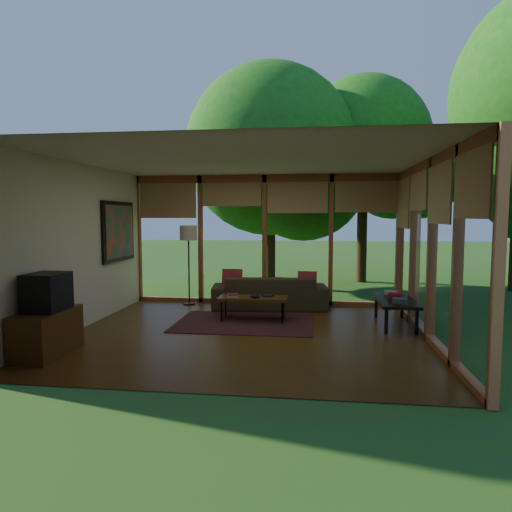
# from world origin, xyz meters

# --- Properties ---
(floor) EXTENTS (5.50, 5.50, 0.00)m
(floor) POSITION_xyz_m (0.00, 0.00, 0.00)
(floor) COLOR brown
(floor) RESTS_ON ground
(ceiling) EXTENTS (5.50, 5.50, 0.00)m
(ceiling) POSITION_xyz_m (0.00, 0.00, 2.70)
(ceiling) COLOR white
(ceiling) RESTS_ON ground
(wall_left) EXTENTS (0.04, 5.00, 2.70)m
(wall_left) POSITION_xyz_m (-2.75, 0.00, 1.35)
(wall_left) COLOR silver
(wall_left) RESTS_ON ground
(wall_front) EXTENTS (5.50, 0.04, 2.70)m
(wall_front) POSITION_xyz_m (0.00, -2.50, 1.35)
(wall_front) COLOR silver
(wall_front) RESTS_ON ground
(window_wall_back) EXTENTS (5.50, 0.12, 2.70)m
(window_wall_back) POSITION_xyz_m (0.00, 2.50, 1.35)
(window_wall_back) COLOR #A45732
(window_wall_back) RESTS_ON ground
(window_wall_right) EXTENTS (0.12, 5.00, 2.70)m
(window_wall_right) POSITION_xyz_m (2.75, 0.00, 1.35)
(window_wall_right) COLOR #A45732
(window_wall_right) RESTS_ON ground
(tree_nw) EXTENTS (4.34, 4.34, 5.69)m
(tree_nw) POSITION_xyz_m (-0.11, 4.82, 3.51)
(tree_nw) COLOR #382414
(tree_nw) RESTS_ON ground
(tree_ne) EXTENTS (3.66, 3.66, 5.70)m
(tree_ne) POSITION_xyz_m (2.36, 6.16, 3.86)
(tree_ne) COLOR #382414
(tree_ne) RESTS_ON ground
(rug) EXTENTS (2.35, 1.67, 0.01)m
(rug) POSITION_xyz_m (-0.14, 0.67, 0.01)
(rug) COLOR maroon
(rug) RESTS_ON floor
(sofa) EXTENTS (2.35, 1.15, 0.66)m
(sofa) POSITION_xyz_m (0.16, 2.00, 0.33)
(sofa) COLOR #3D341E
(sofa) RESTS_ON floor
(pillow_left) EXTENTS (0.39, 0.21, 0.41)m
(pillow_left) POSITION_xyz_m (-0.59, 1.95, 0.58)
(pillow_left) COLOR maroon
(pillow_left) RESTS_ON sofa
(pillow_right) EXTENTS (0.37, 0.20, 0.39)m
(pillow_right) POSITION_xyz_m (0.91, 1.95, 0.57)
(pillow_right) COLOR maroon
(pillow_right) RESTS_ON sofa
(ct_book_lower) EXTENTS (0.22, 0.18, 0.03)m
(ct_book_lower) POSITION_xyz_m (-0.38, 0.83, 0.44)
(ct_book_lower) COLOR #ABA49B
(ct_book_lower) RESTS_ON coffee_table
(ct_book_upper) EXTENTS (0.20, 0.17, 0.03)m
(ct_book_upper) POSITION_xyz_m (-0.38, 0.83, 0.47)
(ct_book_upper) COLOR maroon
(ct_book_upper) RESTS_ON coffee_table
(ct_book_side) EXTENTS (0.22, 0.19, 0.03)m
(ct_book_side) POSITION_xyz_m (0.22, 0.96, 0.44)
(ct_book_side) COLOR black
(ct_book_side) RESTS_ON coffee_table
(ct_bowl) EXTENTS (0.16, 0.16, 0.07)m
(ct_bowl) POSITION_xyz_m (0.02, 0.78, 0.46)
(ct_bowl) COLOR black
(ct_bowl) RESTS_ON coffee_table
(media_cabinet) EXTENTS (0.50, 1.00, 0.60)m
(media_cabinet) POSITION_xyz_m (-2.47, -1.46, 0.30)
(media_cabinet) COLOR #563517
(media_cabinet) RESTS_ON floor
(television) EXTENTS (0.45, 0.55, 0.50)m
(television) POSITION_xyz_m (-2.45, -1.46, 0.85)
(television) COLOR black
(television) RESTS_ON media_cabinet
(console_book_a) EXTENTS (0.25, 0.20, 0.08)m
(console_book_a) POSITION_xyz_m (2.40, 0.43, 0.49)
(console_book_a) COLOR #325850
(console_book_a) RESTS_ON side_console
(console_book_b) EXTENTS (0.24, 0.21, 0.09)m
(console_book_b) POSITION_xyz_m (2.40, 0.88, 0.50)
(console_book_b) COLOR maroon
(console_book_b) RESTS_ON side_console
(console_book_c) EXTENTS (0.25, 0.20, 0.06)m
(console_book_c) POSITION_xyz_m (2.40, 1.28, 0.49)
(console_book_c) COLOR #ABA49B
(console_book_c) RESTS_ON side_console
(floor_lamp) EXTENTS (0.36, 0.36, 1.65)m
(floor_lamp) POSITION_xyz_m (-1.55, 2.18, 1.41)
(floor_lamp) COLOR black
(floor_lamp) RESTS_ON floor
(coffee_table) EXTENTS (1.20, 0.50, 0.43)m
(coffee_table) POSITION_xyz_m (-0.03, 0.88, 0.39)
(coffee_table) COLOR #563517
(coffee_table) RESTS_ON floor
(side_console) EXTENTS (0.60, 1.40, 0.46)m
(side_console) POSITION_xyz_m (2.40, 0.83, 0.41)
(side_console) COLOR black
(side_console) RESTS_ON floor
(wall_painting) EXTENTS (0.06, 1.35, 1.15)m
(wall_painting) POSITION_xyz_m (-2.71, 1.40, 1.55)
(wall_painting) COLOR black
(wall_painting) RESTS_ON wall_left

